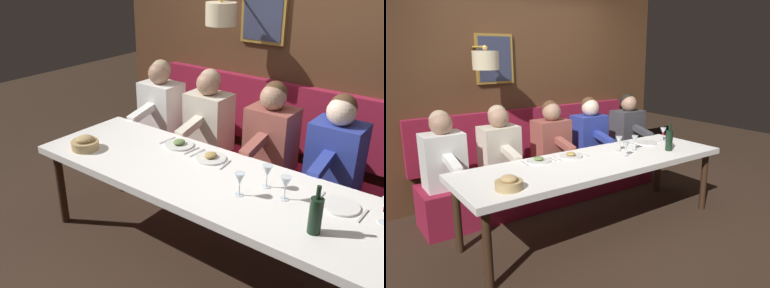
# 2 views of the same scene
# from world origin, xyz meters

# --- Properties ---
(ground_plane) EXTENTS (12.00, 12.00, 0.00)m
(ground_plane) POSITION_xyz_m (0.00, 0.00, 0.00)
(ground_plane) COLOR #332319
(dining_table) EXTENTS (0.90, 2.82, 0.74)m
(dining_table) POSITION_xyz_m (0.00, 0.00, 0.68)
(dining_table) COLOR white
(dining_table) RESTS_ON ground_plane
(banquette_bench) EXTENTS (0.52, 3.02, 0.45)m
(banquette_bench) POSITION_xyz_m (0.89, 0.00, 0.23)
(banquette_bench) COLOR maroon
(banquette_bench) RESTS_ON ground_plane
(back_wall_panel) EXTENTS (0.59, 4.22, 2.90)m
(back_wall_panel) POSITION_xyz_m (1.46, 0.01, 1.36)
(back_wall_panel) COLOR #51331E
(back_wall_panel) RESTS_ON ground_plane
(diner_nearest) EXTENTS (0.60, 0.40, 0.79)m
(diner_nearest) POSITION_xyz_m (0.88, -1.25, 0.82)
(diner_nearest) COLOR #3D3D42
(diner_nearest) RESTS_ON banquette_bench
(diner_near) EXTENTS (0.60, 0.40, 0.79)m
(diner_near) POSITION_xyz_m (0.88, -0.59, 0.82)
(diner_near) COLOR #283893
(diner_near) RESTS_ON banquette_bench
(diner_middle) EXTENTS (0.60, 0.40, 0.79)m
(diner_middle) POSITION_xyz_m (0.88, -0.02, 0.82)
(diner_middle) COLOR #934C42
(diner_middle) RESTS_ON banquette_bench
(diner_far) EXTENTS (0.60, 0.40, 0.79)m
(diner_far) POSITION_xyz_m (0.88, 0.64, 0.82)
(diner_far) COLOR beige
(diner_far) RESTS_ON banquette_bench
(diner_farthest) EXTENTS (0.60, 0.40, 0.79)m
(diner_farthest) POSITION_xyz_m (0.88, 1.24, 0.82)
(diner_farthest) COLOR white
(diner_farthest) RESTS_ON banquette_bench
(place_setting_0) EXTENTS (0.24, 0.32, 0.05)m
(place_setting_0) POSITION_xyz_m (0.28, 0.50, 0.75)
(place_setting_0) COLOR silver
(place_setting_0) RESTS_ON dining_table
(place_setting_1) EXTENTS (0.24, 0.31, 0.01)m
(place_setting_1) POSITION_xyz_m (0.17, -0.89, 0.75)
(place_setting_1) COLOR white
(place_setting_1) RESTS_ON dining_table
(place_setting_2) EXTENTS (0.24, 0.32, 0.05)m
(place_setting_2) POSITION_xyz_m (0.23, 0.15, 0.75)
(place_setting_2) COLOR silver
(place_setting_2) RESTS_ON dining_table
(wine_glass_0) EXTENTS (0.07, 0.07, 0.16)m
(wine_glass_0) POSITION_xyz_m (0.11, -0.40, 0.86)
(wine_glass_0) COLOR silver
(wine_glass_0) RESTS_ON dining_table
(wine_glass_1) EXTENTS (0.07, 0.07, 0.16)m
(wine_glass_1) POSITION_xyz_m (0.16, -1.16, 0.86)
(wine_glass_1) COLOR silver
(wine_glass_1) RESTS_ON dining_table
(wine_glass_2) EXTENTS (0.07, 0.07, 0.16)m
(wine_glass_2) POSITION_xyz_m (-0.09, -0.31, 0.86)
(wine_glass_2) COLOR silver
(wine_glass_2) RESTS_ON dining_table
(wine_glass_3) EXTENTS (0.07, 0.07, 0.16)m
(wine_glass_3) POSITION_xyz_m (0.04, -0.57, 0.86)
(wine_glass_3) COLOR silver
(wine_glass_3) RESTS_ON dining_table
(wine_bottle) EXTENTS (0.08, 0.08, 0.30)m
(wine_bottle) POSITION_xyz_m (-0.18, -0.87, 0.86)
(wine_bottle) COLOR black
(wine_bottle) RESTS_ON dining_table
(bread_bowl) EXTENTS (0.22, 0.22, 0.12)m
(bread_bowl) POSITION_xyz_m (-0.24, 1.06, 0.79)
(bread_bowl) COLOR tan
(bread_bowl) RESTS_ON dining_table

